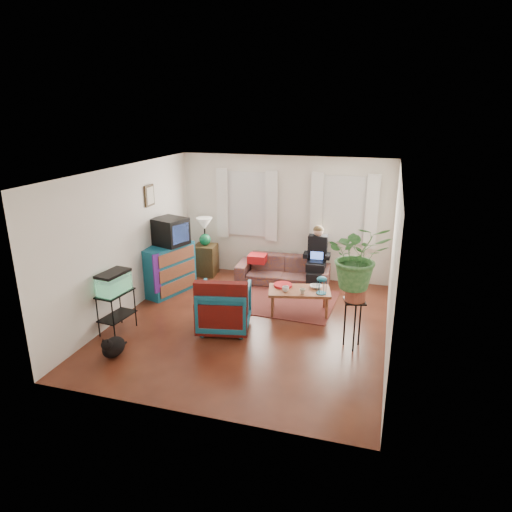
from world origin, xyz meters
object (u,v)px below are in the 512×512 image
(dresser, at_px, (167,269))
(aquarium_stand, at_px, (117,312))
(side_table, at_px, (206,260))
(coffee_table, at_px, (299,301))
(armchair, at_px, (224,305))
(plant_stand, at_px, (353,324))
(sofa, at_px, (283,266))

(dresser, distance_m, aquarium_stand, 1.79)
(side_table, height_order, coffee_table, side_table)
(armchair, bearing_deg, plant_stand, 167.65)
(sofa, xyz_separation_m, aquarium_stand, (-2.10, -2.91, -0.03))
(side_table, distance_m, coffee_table, 2.75)
(side_table, height_order, dresser, dresser)
(sofa, xyz_separation_m, dresser, (-2.09, -1.12, 0.11))
(sofa, xyz_separation_m, coffee_table, (0.61, -1.36, -0.15))
(dresser, height_order, coffee_table, dresser)
(sofa, bearing_deg, plant_stand, -57.95)
(aquarium_stand, height_order, plant_stand, plant_stand)
(coffee_table, distance_m, plant_stand, 1.43)
(armchair, height_order, coffee_table, armchair)
(side_table, xyz_separation_m, plant_stand, (3.40, -2.38, 0.05))
(sofa, relative_size, coffee_table, 1.77)
(side_table, xyz_separation_m, aquarium_stand, (-0.35, -2.93, 0.01))
(coffee_table, bearing_deg, sofa, 101.34)
(armchair, xyz_separation_m, plant_stand, (2.09, -0.04, -0.03))
(coffee_table, bearing_deg, dresser, 161.95)
(dresser, xyz_separation_m, aquarium_stand, (-0.01, -1.79, -0.14))
(aquarium_stand, relative_size, armchair, 0.82)
(sofa, height_order, armchair, armchair)
(sofa, relative_size, dresser, 1.78)
(dresser, relative_size, armchair, 1.29)
(coffee_table, xyz_separation_m, plant_stand, (1.03, -0.99, 0.17))
(coffee_table, bearing_deg, aquarium_stand, -163.32)
(armchair, distance_m, plant_stand, 2.09)
(aquarium_stand, bearing_deg, dresser, 96.63)
(aquarium_stand, distance_m, plant_stand, 3.79)
(sofa, distance_m, plant_stand, 2.87)
(sofa, relative_size, aquarium_stand, 2.79)
(side_table, bearing_deg, plant_stand, -34.99)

